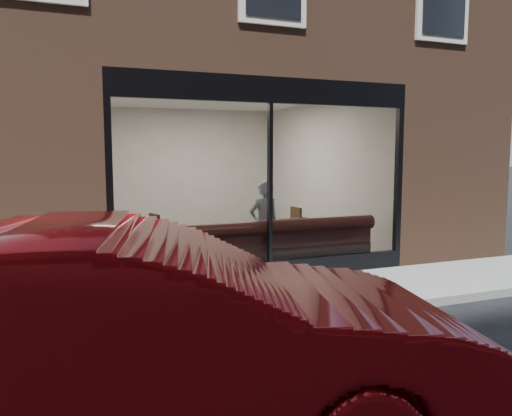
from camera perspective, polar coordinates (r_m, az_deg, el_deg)
name	(u,v)px	position (r m, az deg, el deg)	size (l,w,h in m)	color
ground	(334,318)	(6.38, 8.91, -12.31)	(120.00, 120.00, 0.00)	black
sidewalk_near	(298,296)	(7.21, 4.86, -9.98)	(40.00, 2.00, 0.01)	gray
kerb_near	(336,314)	(6.32, 9.15, -11.92)	(40.00, 0.10, 0.12)	gray
host_building_pier_left	(31,171)	(13.23, -24.30, 3.90)	(2.50, 12.00, 3.20)	brown
host_building_pier_right	(309,168)	(14.87, 6.02, 4.62)	(2.50, 12.00, 3.20)	brown
host_building_backfill	(163,166)	(16.50, -10.61, 4.71)	(5.00, 6.00, 3.20)	brown
cafe_floor	(217,246)	(10.85, -4.51, -4.38)	(6.00, 6.00, 0.00)	#2D2D30
cafe_ceiling	(215,97)	(10.72, -4.66, 12.51)	(6.00, 6.00, 0.00)	white
cafe_wall_back	(184,169)	(13.56, -8.23, 4.43)	(5.00, 5.00, 0.00)	beige
cafe_wall_left	(93,175)	(10.24, -18.08, 3.60)	(6.00, 6.00, 0.00)	beige
cafe_wall_right	(320,172)	(11.63, 7.28, 4.15)	(6.00, 6.00, 0.00)	beige
storefront_kick	(270,270)	(8.10, 1.57, -7.09)	(5.00, 0.10, 0.30)	black
storefront_header	(270,90)	(7.94, 1.64, 13.34)	(5.00, 0.10, 0.40)	black
storefront_mullion	(270,183)	(7.90, 1.60, 2.84)	(0.06, 0.10, 2.50)	black
storefront_glass	(271,183)	(7.87, 1.69, 2.83)	(4.80, 4.80, 0.00)	white
banquette	(260,260)	(8.44, 0.52, -6.01)	(4.00, 0.55, 0.45)	#391514
person	(264,225)	(8.68, 0.92, -1.96)	(0.57, 0.37, 1.56)	#A1C3DB
cafe_table_left	(157,228)	(8.82, -11.25, -2.21)	(0.55, 0.55, 0.04)	#2F2012
cafe_table_right	(301,221)	(9.58, 5.17, -1.44)	(0.61, 0.61, 0.04)	#2F2012
cafe_chair_left	(145,254)	(9.10, -12.56, -5.17)	(0.38, 0.38, 0.04)	#2F2012
cafe_chair_right	(287,243)	(10.01, 3.61, -3.99)	(0.40, 0.40, 0.04)	#2F2012
wall_poster	(99,180)	(9.46, -17.55, 3.05)	(0.02, 0.61, 0.82)	white
parked_car	(135,340)	(3.54, -13.65, -14.49)	(1.65, 4.74, 1.56)	maroon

